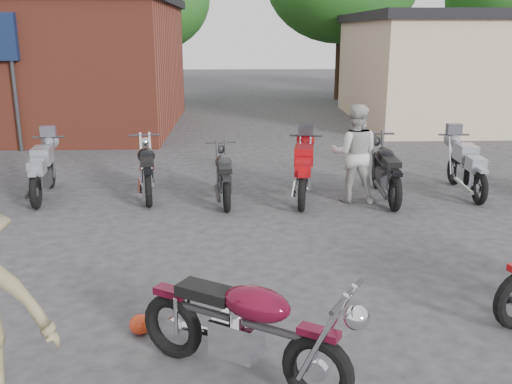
{
  "coord_description": "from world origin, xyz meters",
  "views": [
    {
      "loc": [
        -0.84,
        -5.48,
        3.12
      ],
      "look_at": [
        -0.58,
        2.4,
        0.9
      ],
      "focal_mm": 40.0,
      "sensor_mm": 36.0,
      "label": 1
    }
  ],
  "objects_px": {
    "row_bike_4": "(304,168)",
    "helmet": "(140,324)",
    "row_bike_2": "(147,166)",
    "row_bike_6": "(467,165)",
    "vintage_motorcycle": "(244,321)",
    "row_bike_3": "(224,173)",
    "row_bike_1": "(42,168)",
    "person_light": "(355,154)",
    "row_bike_5": "(386,167)"
  },
  "relations": [
    {
      "from": "row_bike_4",
      "to": "helmet",
      "type": "bearing_deg",
      "value": 163.65
    },
    {
      "from": "row_bike_2",
      "to": "row_bike_6",
      "type": "distance_m",
      "value": 6.29
    },
    {
      "from": "vintage_motorcycle",
      "to": "row_bike_3",
      "type": "height_order",
      "value": "vintage_motorcycle"
    },
    {
      "from": "row_bike_6",
      "to": "row_bike_3",
      "type": "bearing_deg",
      "value": 96.63
    },
    {
      "from": "helmet",
      "to": "row_bike_1",
      "type": "bearing_deg",
      "value": 117.04
    },
    {
      "from": "person_light",
      "to": "row_bike_1",
      "type": "xyz_separation_m",
      "value": [
        -5.96,
        0.44,
        -0.34
      ]
    },
    {
      "from": "row_bike_4",
      "to": "row_bike_6",
      "type": "xyz_separation_m",
      "value": [
        3.26,
        0.27,
        -0.02
      ]
    },
    {
      "from": "vintage_motorcycle",
      "to": "row_bike_3",
      "type": "xyz_separation_m",
      "value": [
        -0.31,
        5.86,
        -0.07
      ]
    },
    {
      "from": "vintage_motorcycle",
      "to": "helmet",
      "type": "height_order",
      "value": "vintage_motorcycle"
    },
    {
      "from": "vintage_motorcycle",
      "to": "row_bike_2",
      "type": "xyz_separation_m",
      "value": [
        -1.82,
        6.26,
        -0.02
      ]
    },
    {
      "from": "row_bike_5",
      "to": "row_bike_3",
      "type": "bearing_deg",
      "value": 93.27
    },
    {
      "from": "vintage_motorcycle",
      "to": "row_bike_1",
      "type": "height_order",
      "value": "vintage_motorcycle"
    },
    {
      "from": "vintage_motorcycle",
      "to": "row_bike_1",
      "type": "bearing_deg",
      "value": 152.79
    },
    {
      "from": "person_light",
      "to": "row_bike_1",
      "type": "bearing_deg",
      "value": 6.18
    },
    {
      "from": "person_light",
      "to": "row_bike_3",
      "type": "height_order",
      "value": "person_light"
    },
    {
      "from": "vintage_motorcycle",
      "to": "row_bike_2",
      "type": "distance_m",
      "value": 6.52
    },
    {
      "from": "row_bike_2",
      "to": "row_bike_6",
      "type": "height_order",
      "value": "row_bike_2"
    },
    {
      "from": "row_bike_5",
      "to": "person_light",
      "type": "bearing_deg",
      "value": 104.51
    },
    {
      "from": "person_light",
      "to": "row_bike_6",
      "type": "distance_m",
      "value": 2.4
    },
    {
      "from": "helmet",
      "to": "row_bike_4",
      "type": "xyz_separation_m",
      "value": [
        2.31,
        5.04,
        0.5
      ]
    },
    {
      "from": "person_light",
      "to": "row_bike_5",
      "type": "height_order",
      "value": "person_light"
    },
    {
      "from": "row_bike_6",
      "to": "row_bike_5",
      "type": "bearing_deg",
      "value": 102.31
    },
    {
      "from": "row_bike_6",
      "to": "row_bike_1",
      "type": "bearing_deg",
      "value": 92.43
    },
    {
      "from": "row_bike_2",
      "to": "row_bike_5",
      "type": "relative_size",
      "value": 0.95
    },
    {
      "from": "helmet",
      "to": "person_light",
      "type": "bearing_deg",
      "value": 56.41
    },
    {
      "from": "helmet",
      "to": "row_bike_4",
      "type": "relative_size",
      "value": 0.11
    },
    {
      "from": "helmet",
      "to": "row_bike_2",
      "type": "xyz_separation_m",
      "value": [
        -0.72,
        5.37,
        0.49
      ]
    },
    {
      "from": "row_bike_4",
      "to": "row_bike_5",
      "type": "bearing_deg",
      "value": -82.35
    },
    {
      "from": "vintage_motorcycle",
      "to": "row_bike_6",
      "type": "bearing_deg",
      "value": 85.41
    },
    {
      "from": "row_bike_5",
      "to": "helmet",
      "type": "bearing_deg",
      "value": 144.47
    },
    {
      "from": "vintage_motorcycle",
      "to": "row_bike_3",
      "type": "distance_m",
      "value": 5.87
    },
    {
      "from": "vintage_motorcycle",
      "to": "helmet",
      "type": "xyz_separation_m",
      "value": [
        -1.1,
        0.89,
        -0.51
      ]
    },
    {
      "from": "row_bike_1",
      "to": "row_bike_4",
      "type": "bearing_deg",
      "value": -100.81
    },
    {
      "from": "row_bike_1",
      "to": "row_bike_4",
      "type": "distance_m",
      "value": 5.04
    },
    {
      "from": "row_bike_2",
      "to": "row_bike_5",
      "type": "bearing_deg",
      "value": -103.98
    },
    {
      "from": "vintage_motorcycle",
      "to": "helmet",
      "type": "bearing_deg",
      "value": 172.28
    },
    {
      "from": "helmet",
      "to": "row_bike_2",
      "type": "bearing_deg",
      "value": 97.61
    },
    {
      "from": "row_bike_3",
      "to": "row_bike_4",
      "type": "relative_size",
      "value": 0.91
    },
    {
      "from": "row_bike_3",
      "to": "row_bike_2",
      "type": "bearing_deg",
      "value": 70.16
    },
    {
      "from": "vintage_motorcycle",
      "to": "row_bike_3",
      "type": "bearing_deg",
      "value": 124.23
    },
    {
      "from": "row_bike_5",
      "to": "row_bike_1",
      "type": "bearing_deg",
      "value": 89.65
    },
    {
      "from": "vintage_motorcycle",
      "to": "person_light",
      "type": "height_order",
      "value": "person_light"
    },
    {
      "from": "row_bike_5",
      "to": "row_bike_6",
      "type": "distance_m",
      "value": 1.71
    },
    {
      "from": "row_bike_5",
      "to": "row_bike_6",
      "type": "relative_size",
      "value": 1.07
    },
    {
      "from": "vintage_motorcycle",
      "to": "person_light",
      "type": "distance_m",
      "value": 6.16
    },
    {
      "from": "person_light",
      "to": "row_bike_1",
      "type": "height_order",
      "value": "person_light"
    },
    {
      "from": "row_bike_1",
      "to": "row_bike_4",
      "type": "relative_size",
      "value": 0.96
    },
    {
      "from": "row_bike_3",
      "to": "row_bike_5",
      "type": "height_order",
      "value": "row_bike_5"
    },
    {
      "from": "helmet",
      "to": "person_light",
      "type": "height_order",
      "value": "person_light"
    },
    {
      "from": "helmet",
      "to": "row_bike_3",
      "type": "height_order",
      "value": "row_bike_3"
    }
  ]
}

